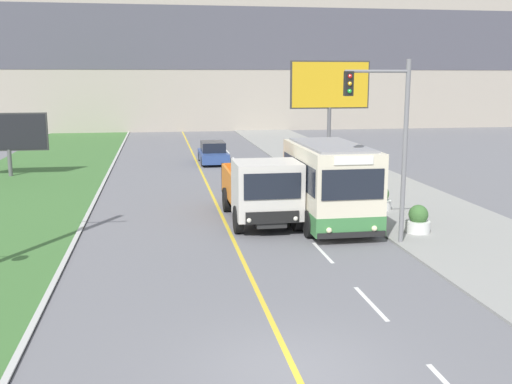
# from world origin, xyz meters

# --- Properties ---
(ground_plane) EXTENTS (300.00, 300.00, 0.00)m
(ground_plane) POSITION_xyz_m (0.00, 0.00, 0.00)
(ground_plane) COLOR slate
(lane_marking_centre) EXTENTS (2.88, 140.00, 0.01)m
(lane_marking_centre) POSITION_xyz_m (0.35, 1.88, 0.00)
(lane_marking_centre) COLOR gold
(lane_marking_centre) RESTS_ON ground_plane
(apartment_block_background) EXTENTS (80.00, 8.04, 18.49)m
(apartment_block_background) POSITION_xyz_m (0.00, 57.16, 9.25)
(apartment_block_background) COLOR #A89E8E
(apartment_block_background) RESTS_ON ground_plane
(city_bus) EXTENTS (2.66, 5.74, 3.23)m
(city_bus) POSITION_xyz_m (3.96, 11.28, 1.63)
(city_bus) COLOR beige
(city_bus) RESTS_ON ground_plane
(dump_truck) EXTENTS (2.55, 6.51, 2.64)m
(dump_truck) POSITION_xyz_m (1.43, 11.85, 1.31)
(dump_truck) COLOR black
(dump_truck) RESTS_ON ground_plane
(car_distant) EXTENTS (1.80, 4.30, 1.45)m
(car_distant) POSITION_xyz_m (1.07, 29.30, 0.69)
(car_distant) COLOR #2D4784
(car_distant) RESTS_ON ground_plane
(traffic_light_mast) EXTENTS (2.28, 0.32, 6.33)m
(traffic_light_mast) POSITION_xyz_m (5.12, 8.40, 4.01)
(traffic_light_mast) COLOR slate
(traffic_light_mast) RESTS_ON ground_plane
(billboard_large) EXTENTS (4.94, 0.24, 6.71)m
(billboard_large) POSITION_xyz_m (7.90, 25.10, 5.04)
(billboard_large) COLOR #59595B
(billboard_large) RESTS_ON ground_plane
(billboard_small) EXTENTS (4.47, 0.24, 3.71)m
(billboard_small) POSITION_xyz_m (-11.16, 25.72, 2.54)
(billboard_small) COLOR #59595B
(billboard_small) RESTS_ON ground_plane
(planter_round_near) EXTENTS (0.90, 0.90, 1.04)m
(planter_round_near) POSITION_xyz_m (6.85, 9.49, 0.54)
(planter_round_near) COLOR silver
(planter_round_near) RESTS_ON sidewalk_right
(planter_round_second) EXTENTS (1.02, 1.02, 1.09)m
(planter_round_second) POSITION_xyz_m (6.86, 13.47, 0.55)
(planter_round_second) COLOR silver
(planter_round_second) RESTS_ON sidewalk_right
(planter_round_third) EXTENTS (0.94, 0.94, 1.03)m
(planter_round_third) POSITION_xyz_m (7.00, 17.45, 0.53)
(planter_round_third) COLOR silver
(planter_round_third) RESTS_ON sidewalk_right
(planter_round_far) EXTENTS (1.03, 1.03, 1.11)m
(planter_round_far) POSITION_xyz_m (6.93, 21.44, 0.56)
(planter_round_far) COLOR silver
(planter_round_far) RESTS_ON sidewalk_right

